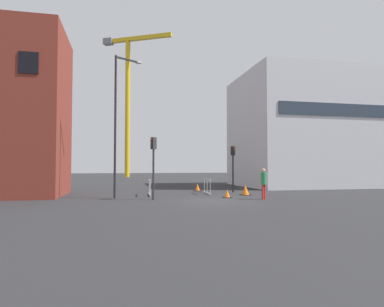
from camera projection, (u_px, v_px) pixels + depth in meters
name	position (u px, v px, depth m)	size (l,w,h in m)	color
ground	(212.00, 201.00, 18.47)	(160.00, 160.00, 0.00)	#28282B
brick_building	(1.00, 112.00, 21.57)	(7.95, 6.14, 11.06)	maroon
office_block	(303.00, 131.00, 33.23)	(12.63, 10.62, 11.06)	silver
construction_crane	(128.00, 88.00, 60.85)	(12.45, 7.11, 26.24)	gold
streetlamp_tall	(118.00, 115.00, 20.47)	(1.73, 1.01, 8.91)	#232326
traffic_light_near	(153.00, 157.00, 19.33)	(0.38, 0.36, 3.68)	#2D2D30
traffic_light_island	(233.00, 161.00, 25.01)	(0.30, 0.39, 3.51)	black
pedestrian_walking	(264.00, 181.00, 19.57)	(0.34, 0.34, 1.84)	red
safety_barrier_left_run	(150.00, 187.00, 21.89)	(0.15, 2.33, 1.08)	#B2B5BA
safety_barrier_mid_span	(207.00, 186.00, 23.16)	(0.16, 2.24, 1.08)	#B2B5BA
traffic_cone_on_verge	(245.00, 190.00, 22.44)	(0.69, 0.69, 0.70)	black
traffic_cone_by_barrier	(197.00, 188.00, 26.30)	(0.56, 0.56, 0.57)	black
traffic_cone_striped	(227.00, 194.00, 20.60)	(0.48, 0.48, 0.49)	black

